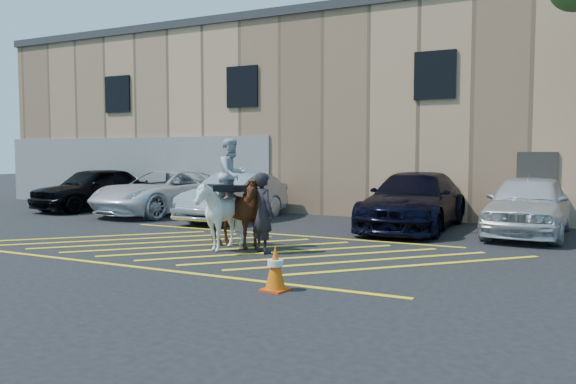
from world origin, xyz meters
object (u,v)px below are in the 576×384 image
at_px(car_blue_suv, 414,201).
at_px(car_white_suv, 528,205).
at_px(saddled_white, 220,215).
at_px(car_white_pickup, 165,192).
at_px(car_silver_sedan, 234,197).
at_px(handler, 263,213).
at_px(car_black_suv, 94,188).
at_px(mounted_bay, 232,204).
at_px(traffic_cone, 275,268).

xyz_separation_m(car_blue_suv, car_white_suv, (3.01, 0.03, 0.00)).
xyz_separation_m(car_blue_suv, saddled_white, (-3.03, -5.45, -0.01)).
bearing_deg(car_white_pickup, car_silver_sedan, -1.74).
xyz_separation_m(car_white_pickup, handler, (6.88, -5.35, 0.10)).
bearing_deg(handler, car_blue_suv, -79.87).
xyz_separation_m(car_black_suv, car_white_suv, (15.32, 0.02, -0.01)).
relative_size(car_white_pickup, mounted_bay, 2.23).
bearing_deg(car_white_pickup, car_white_suv, 7.49).
distance_m(car_white_pickup, car_silver_sedan, 3.22).
distance_m(car_black_suv, mounted_bay, 10.68).
bearing_deg(car_blue_suv, traffic_cone, -91.23).
xyz_separation_m(car_white_pickup, car_blue_suv, (8.88, 0.01, 0.02)).
height_order(car_blue_suv, car_white_suv, car_white_suv).
distance_m(car_black_suv, car_white_pickup, 3.43).
bearing_deg(traffic_cone, handler, 122.00).
height_order(car_white_suv, saddled_white, car_white_suv).
xyz_separation_m(car_black_suv, saddled_white, (9.28, -5.46, -0.02)).
bearing_deg(car_white_pickup, car_black_suv, -173.10).
relative_size(car_black_suv, car_silver_sedan, 1.05).
relative_size(car_silver_sedan, car_blue_suv, 0.82).
relative_size(car_blue_suv, saddled_white, 2.90).
bearing_deg(car_blue_suv, car_silver_sedan, -174.48).
bearing_deg(car_silver_sedan, car_blue_suv, 5.57).
height_order(car_blue_suv, traffic_cone, car_blue_suv).
bearing_deg(traffic_cone, mounted_bay, 131.29).
height_order(handler, saddled_white, handler).
bearing_deg(car_white_suv, car_blue_suv, -176.08).
bearing_deg(car_blue_suv, handler, -110.13).
xyz_separation_m(car_silver_sedan, mounted_bay, (2.76, -4.59, 0.26)).
bearing_deg(car_white_suv, traffic_cone, -108.07).
bearing_deg(saddled_white, car_black_suv, 149.52).
relative_size(handler, saddled_white, 0.92).
xyz_separation_m(car_black_suv, car_silver_sedan, (6.61, -0.53, -0.06)).
height_order(car_black_suv, car_white_suv, car_black_suv).
distance_m(car_silver_sedan, car_white_suv, 8.73).
height_order(car_blue_suv, mounted_bay, mounted_bay).
bearing_deg(car_blue_suv, car_white_suv, 0.89).
height_order(car_white_suv, mounted_bay, mounted_bay).
height_order(car_white_pickup, car_blue_suv, car_blue_suv).
xyz_separation_m(car_black_suv, mounted_bay, (9.37, -5.12, 0.20)).
height_order(car_black_suv, car_silver_sedan, car_black_suv).
bearing_deg(car_black_suv, mounted_bay, -21.97).
distance_m(car_black_suv, traffic_cone, 14.63).
relative_size(car_blue_suv, handler, 3.16).
bearing_deg(car_silver_sedan, mounted_bay, -58.60).
bearing_deg(car_silver_sedan, car_white_suv, 3.97).
bearing_deg(car_silver_sedan, car_white_pickup, 171.34).
height_order(car_white_pickup, saddled_white, saddled_white).
height_order(car_silver_sedan, car_white_suv, car_white_suv).
xyz_separation_m(car_silver_sedan, handler, (3.70, -4.84, 0.12)).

